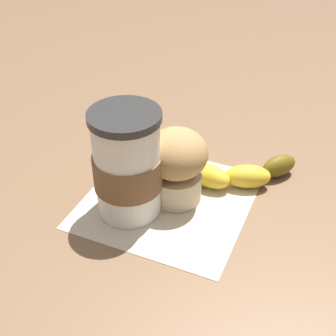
{
  "coord_description": "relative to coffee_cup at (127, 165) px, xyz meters",
  "views": [
    {
      "loc": [
        -0.42,
        -0.27,
        0.43
      ],
      "look_at": [
        0.0,
        0.0,
        0.06
      ],
      "focal_mm": 50.0,
      "sensor_mm": 36.0,
      "label": 1
    }
  ],
  "objects": [
    {
      "name": "banana",
      "position": [
        0.13,
        -0.08,
        -0.06
      ],
      "size": [
        0.13,
        0.19,
        0.03
      ],
      "color": "gold",
      "rests_on": "paper_napkin"
    },
    {
      "name": "ground_plane",
      "position": [
        0.04,
        -0.03,
        -0.07
      ],
      "size": [
        3.0,
        3.0,
        0.0
      ],
      "primitive_type": "plane",
      "color": "brown"
    },
    {
      "name": "paper_napkin",
      "position": [
        0.04,
        -0.03,
        -0.07
      ],
      "size": [
        0.25,
        0.25,
        0.0
      ],
      "primitive_type": "cube",
      "rotation": [
        0.0,
        0.0,
        0.16
      ],
      "color": "beige",
      "rests_on": "ground_plane"
    },
    {
      "name": "coffee_cup",
      "position": [
        0.0,
        0.0,
        0.0
      ],
      "size": [
        0.09,
        0.09,
        0.15
      ],
      "color": "white",
      "rests_on": "paper_napkin"
    },
    {
      "name": "muffin",
      "position": [
        0.05,
        -0.04,
        -0.01
      ],
      "size": [
        0.08,
        0.08,
        0.11
      ],
      "color": "beige",
      "rests_on": "paper_napkin"
    }
  ]
}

